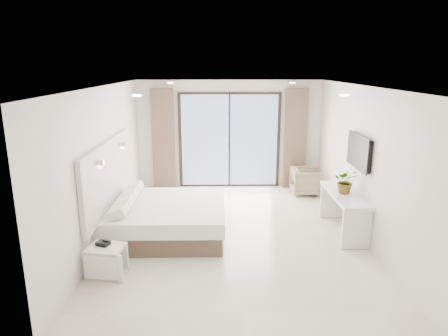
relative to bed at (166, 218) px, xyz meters
The scene contains 8 objects.
ground 1.29m from the bed, ahead, with size 6.20×6.20×0.00m, color beige.
room_shell 1.79m from the bed, 33.45° to the left, with size 4.62×6.22×2.72m.
bed is the anchor object (origin of this frame).
nightstand 1.67m from the bed, 114.41° to the right, with size 0.57×0.50×0.47m.
phone 1.65m from the bed, 116.79° to the right, with size 0.18×0.14×0.06m, color black.
console_desk 3.30m from the bed, ahead, with size 0.51×1.62×0.77m.
plant 3.35m from the bed, ahead, with size 0.41×0.46×0.36m, color #33662D.
armchair 3.89m from the bed, 37.02° to the left, with size 0.68×0.64×0.70m, color #998C64.
Camera 1 is at (-0.29, -6.85, 3.05)m, focal length 32.00 mm.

